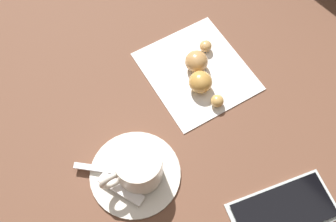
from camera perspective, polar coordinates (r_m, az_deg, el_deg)
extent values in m
plane|color=brown|center=(0.62, 0.28, -1.16)|extent=(1.80, 1.80, 0.00)
cylinder|color=silver|center=(0.59, -4.74, -8.93)|extent=(0.13, 0.13, 0.01)
cylinder|color=silver|center=(0.55, -4.20, -7.96)|extent=(0.07, 0.07, 0.06)
cylinder|color=#37180B|center=(0.55, -4.27, -7.65)|extent=(0.05, 0.05, 0.00)
torus|color=silver|center=(0.55, -7.92, -9.82)|extent=(0.04, 0.02, 0.04)
cube|color=silver|center=(0.59, -8.69, -8.38)|extent=(0.07, 0.08, 0.00)
ellipsoid|color=silver|center=(0.57, -2.47, -9.27)|extent=(0.03, 0.03, 0.01)
cube|color=white|center=(0.57, -6.75, -11.06)|extent=(0.04, 0.07, 0.01)
cube|color=white|center=(0.67, 4.14, 5.77)|extent=(0.19, 0.20, 0.00)
ellipsoid|color=tan|center=(0.68, 5.43, 9.27)|extent=(0.02, 0.02, 0.02)
ellipsoid|color=tan|center=(0.65, 4.12, 7.13)|extent=(0.05, 0.05, 0.03)
ellipsoid|color=#C58E42|center=(0.63, 4.70, 4.18)|extent=(0.05, 0.05, 0.03)
ellipsoid|color=tan|center=(0.63, 7.09, 1.45)|extent=(0.03, 0.03, 0.02)
cube|color=#B3BCB9|center=(0.59, 16.25, -13.61)|extent=(0.17, 0.12, 0.01)
cube|color=black|center=(0.59, 16.35, -13.51)|extent=(0.15, 0.11, 0.00)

